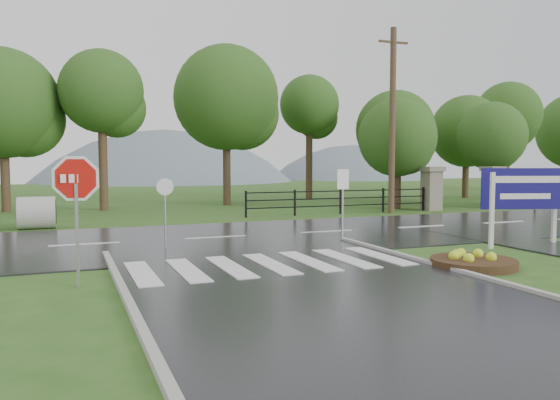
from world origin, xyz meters
name	(u,v)px	position (x,y,z in m)	size (l,w,h in m)	color
ground	(386,324)	(0.00, 0.00, 0.00)	(120.00, 120.00, 0.00)	#2E551C
main_road	(216,239)	(0.00, 10.00, 0.00)	(90.00, 8.00, 0.04)	black
crosswalk	(270,264)	(0.00, 5.00, 0.06)	(6.50, 2.80, 0.02)	silver
pillar_west	(431,187)	(13.00, 16.00, 1.18)	(1.00, 1.00, 2.24)	gray
pillar_east	(493,186)	(17.00, 16.00, 1.18)	(1.00, 1.00, 2.24)	gray
fence_west	(341,199)	(7.75, 16.00, 0.72)	(9.58, 0.08, 1.20)	black
hills	(132,300)	(3.49, 65.00, -15.54)	(102.00, 48.00, 48.00)	slate
treeline	(169,206)	(1.00, 24.00, 0.00)	(83.20, 5.20, 10.00)	#254C17
stop_sign	(76,190)	(-4.32, 4.39, 1.93)	(1.22, 0.20, 2.77)	#939399
estate_billboard	(525,193)	(8.02, 5.12, 1.58)	(2.55, 0.84, 2.30)	silver
flower_bed	(473,261)	(4.41, 3.10, 0.15)	(1.99, 1.99, 0.40)	#332111
reg_sign_small	(343,191)	(3.50, 7.90, 1.59)	(0.48, 0.17, 2.25)	#939399
reg_sign_round	(165,204)	(-1.92, 8.19, 1.30)	(0.46, 0.13, 2.03)	#939399
utility_pole_east	(392,120)	(10.26, 15.50, 4.51)	(1.58, 0.30, 8.87)	#473523
entrance_tree_left	(397,138)	(11.91, 17.50, 3.75)	(4.13, 4.13, 5.84)	#3D2B1C
entrance_tree_right	(492,136)	(18.24, 17.50, 3.93)	(3.87, 3.87, 5.90)	#3D2B1C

